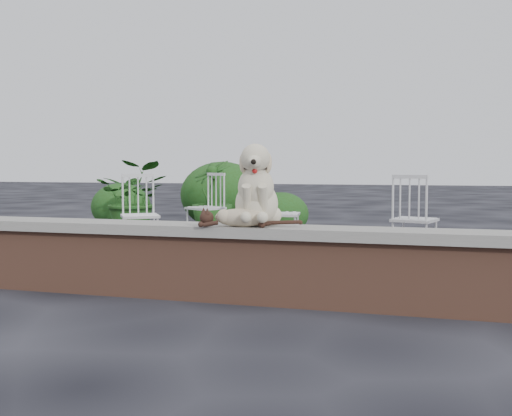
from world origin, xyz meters
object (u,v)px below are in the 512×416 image
(dog, at_px, (257,184))
(potted_plant_b, at_px, (212,197))
(chair_a, at_px, (140,214))
(potted_plant_a, at_px, (134,199))
(cat, at_px, (241,217))
(chair_c, at_px, (415,218))
(chair_b, at_px, (205,207))
(chair_e, at_px, (282,213))

(dog, bearing_deg, potted_plant_b, 102.95)
(chair_a, bearing_deg, potted_plant_a, 86.85)
(dog, distance_m, chair_a, 2.78)
(cat, relative_size, chair_c, 0.96)
(chair_c, xyz_separation_m, potted_plant_b, (-3.02, 1.89, 0.09))
(cat, height_order, chair_b, chair_b)
(chair_c, distance_m, chair_b, 3.04)
(chair_b, distance_m, chair_a, 1.47)
(chair_b, height_order, chair_a, same)
(chair_e, bearing_deg, chair_b, 52.75)
(chair_b, height_order, potted_plant_a, potted_plant_a)
(cat, xyz_separation_m, chair_c, (1.21, 2.42, -0.19))
(chair_e, relative_size, chair_a, 1.00)
(chair_c, bearing_deg, potted_plant_b, -15.49)
(chair_a, relative_size, potted_plant_a, 0.84)
(chair_a, bearing_deg, dog, -77.22)
(chair_c, height_order, potted_plant_a, potted_plant_a)
(chair_c, relative_size, chair_b, 1.00)
(chair_a, bearing_deg, chair_c, -26.37)
(dog, relative_size, chair_b, 0.67)
(chair_c, bearing_deg, cat, 79.97)
(dog, xyz_separation_m, potted_plant_a, (-2.87, 3.52, -0.33))
(chair_e, xyz_separation_m, chair_a, (-1.53, -0.70, 0.00))
(dog, bearing_deg, chair_c, 52.07)
(potted_plant_b, bearing_deg, cat, -67.24)
(chair_c, distance_m, chair_a, 3.12)
(cat, distance_m, potted_plant_b, 4.68)
(dog, relative_size, potted_plant_a, 0.56)
(chair_e, xyz_separation_m, chair_b, (-1.27, 0.74, 0.00))
(potted_plant_a, bearing_deg, chair_a, -60.40)
(chair_a, bearing_deg, chair_b, 46.76)
(chair_c, distance_m, potted_plant_a, 4.19)
(dog, xyz_separation_m, cat, (-0.08, -0.15, -0.24))
(chair_a, bearing_deg, cat, -80.56)
(dog, distance_m, chair_c, 2.58)
(chair_c, distance_m, potted_plant_b, 3.57)
(cat, relative_size, chair_b, 0.96)
(dog, relative_size, chair_e, 0.67)
(dog, relative_size, chair_a, 0.67)
(dog, relative_size, potted_plant_b, 0.56)
(cat, bearing_deg, potted_plant_a, 115.77)
(dog, distance_m, chair_e, 2.70)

